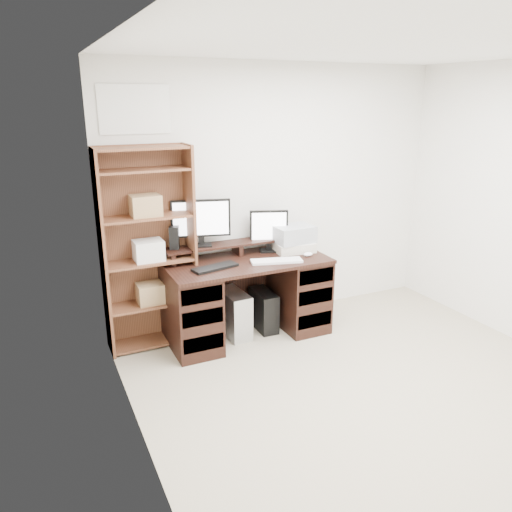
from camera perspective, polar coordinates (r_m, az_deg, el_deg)
room at (r=3.38m, az=18.19°, el=0.92°), size 3.54×4.04×2.54m
desk at (r=4.70m, az=-1.10°, el=-4.64°), size 1.50×0.70×0.75m
riser_shelf at (r=4.73m, az=-2.15°, el=1.32°), size 1.40×0.22×0.12m
monitor_wide at (r=4.58m, az=-6.32°, el=4.10°), size 0.53×0.19×0.43m
monitor_small at (r=4.80m, az=1.48°, el=3.09°), size 0.36×0.19×0.40m
speaker at (r=4.53m, az=-9.33°, el=2.07°), size 0.11×0.11×0.21m
keyboard_black at (r=4.36m, az=-4.70°, el=-1.31°), size 0.43×0.22×0.02m
keyboard_white at (r=4.52m, az=2.36°, el=-0.57°), size 0.48×0.25×0.02m
mouse at (r=4.71m, az=5.96°, el=0.20°), size 0.11×0.09×0.04m
printer at (r=4.85m, az=4.31°, el=1.08°), size 0.39×0.31×0.09m
basket at (r=4.81m, az=4.34°, el=2.52°), size 0.38×0.28×0.16m
tower_silver at (r=4.77m, az=-2.56°, el=-6.57°), size 0.22×0.44×0.44m
tower_black at (r=4.90m, az=0.87°, el=-6.18°), size 0.18×0.39×0.39m
bookshelf at (r=4.47m, az=-12.27°, el=0.93°), size 0.80×0.30×1.80m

